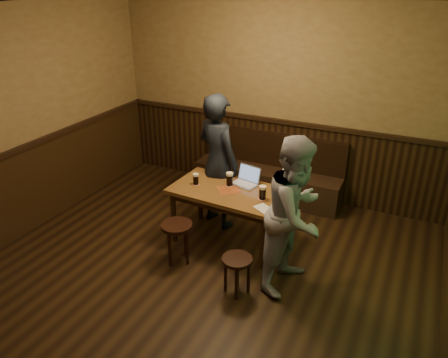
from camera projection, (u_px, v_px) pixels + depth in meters
room at (178, 194)px, 4.10m from camera, size 5.04×6.04×2.84m
bench at (268, 177)px, 6.54m from camera, size 2.20×0.50×0.95m
pub_table at (229, 197)px, 5.27m from camera, size 1.40×0.85×0.74m
stool_left at (177, 231)px, 5.01m from camera, size 0.42×0.42×0.49m
stool_right at (237, 265)px, 4.52m from camera, size 0.41×0.41×0.43m
pint_left at (196, 179)px, 5.32m from camera, size 0.09×0.09×0.14m
pint_mid at (230, 179)px, 5.29m from camera, size 0.11×0.11×0.17m
pint_right at (263, 193)px, 4.97m from camera, size 0.11×0.11×0.17m
laptop at (247, 179)px, 5.35m from camera, size 0.35×0.31×0.22m
menu at (264, 209)px, 4.80m from camera, size 0.27×0.24×0.00m
person_suit at (218, 161)px, 5.59m from camera, size 0.76×0.63×1.78m
person_grey at (296, 214)px, 4.46m from camera, size 0.78×0.92×1.69m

